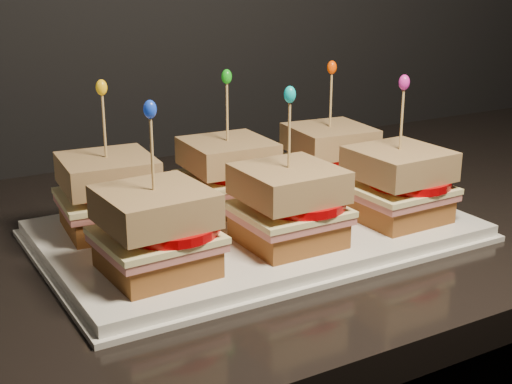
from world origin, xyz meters
TOP-DOWN VIEW (x-y plane):
  - granite_slab at (-0.60, 1.68)m, footprint 2.71×0.66m
  - platter at (-0.54, 1.62)m, footprint 0.46×0.29m
  - platter_rim at (-0.54, 1.62)m, footprint 0.47×0.30m
  - sandwich_0_bread_bot at (-0.68, 1.69)m, footprint 0.10×0.10m
  - sandwich_0_ham at (-0.68, 1.69)m, footprint 0.11×0.11m
  - sandwich_0_cheese at (-0.68, 1.69)m, footprint 0.11×0.11m
  - sandwich_0_tomato at (-0.67, 1.68)m, footprint 0.09×0.09m
  - sandwich_0_bread_top at (-0.68, 1.69)m, footprint 0.10×0.10m
  - sandwich_0_pick at (-0.68, 1.69)m, footprint 0.00×0.00m
  - sandwich_0_frill at (-0.68, 1.69)m, footprint 0.01×0.01m
  - sandwich_1_bread_bot at (-0.54, 1.69)m, footprint 0.10×0.10m
  - sandwich_1_ham at (-0.54, 1.69)m, footprint 0.11×0.10m
  - sandwich_1_cheese at (-0.54, 1.69)m, footprint 0.11×0.11m
  - sandwich_1_tomato at (-0.52, 1.68)m, footprint 0.09×0.09m
  - sandwich_1_bread_top at (-0.54, 1.69)m, footprint 0.10×0.10m
  - sandwich_1_pick at (-0.54, 1.69)m, footprint 0.00×0.00m
  - sandwich_1_frill at (-0.54, 1.69)m, footprint 0.01×0.01m
  - sandwich_2_bread_bot at (-0.39, 1.69)m, footprint 0.10×0.10m
  - sandwich_2_ham at (-0.39, 1.69)m, footprint 0.11×0.11m
  - sandwich_2_cheese at (-0.39, 1.69)m, footprint 0.11×0.11m
  - sandwich_2_tomato at (-0.38, 1.68)m, footprint 0.09×0.09m
  - sandwich_2_bread_top at (-0.39, 1.69)m, footprint 0.10×0.10m
  - sandwich_2_pick at (-0.39, 1.69)m, footprint 0.00×0.00m
  - sandwich_2_frill at (-0.39, 1.69)m, footprint 0.01×0.01m
  - sandwich_3_bread_bot at (-0.68, 1.55)m, footprint 0.10×0.10m
  - sandwich_3_ham at (-0.68, 1.55)m, footprint 0.11×0.10m
  - sandwich_3_cheese at (-0.68, 1.55)m, footprint 0.11×0.11m
  - sandwich_3_tomato at (-0.67, 1.55)m, footprint 0.09×0.09m
  - sandwich_3_bread_top at (-0.68, 1.55)m, footprint 0.10×0.10m
  - sandwich_3_pick at (-0.68, 1.55)m, footprint 0.00×0.00m
  - sandwich_3_frill at (-0.68, 1.55)m, footprint 0.01×0.01m
  - sandwich_4_bread_bot at (-0.54, 1.55)m, footprint 0.09×0.09m
  - sandwich_4_ham at (-0.54, 1.55)m, footprint 0.10×0.10m
  - sandwich_4_cheese at (-0.54, 1.55)m, footprint 0.11×0.10m
  - sandwich_4_tomato at (-0.52, 1.55)m, footprint 0.09×0.09m
  - sandwich_4_bread_top at (-0.54, 1.55)m, footprint 0.10×0.10m
  - sandwich_4_pick at (-0.54, 1.55)m, footprint 0.00×0.00m
  - sandwich_4_frill at (-0.54, 1.55)m, footprint 0.01×0.01m
  - sandwich_5_bread_bot at (-0.39, 1.55)m, footprint 0.10×0.10m
  - sandwich_5_ham at (-0.39, 1.55)m, footprint 0.11×0.10m
  - sandwich_5_cheese at (-0.39, 1.55)m, footprint 0.11×0.10m
  - sandwich_5_tomato at (-0.38, 1.55)m, footprint 0.09×0.09m
  - sandwich_5_bread_top at (-0.39, 1.55)m, footprint 0.10×0.10m
  - sandwich_5_pick at (-0.39, 1.55)m, footprint 0.00×0.00m
  - sandwich_5_frill at (-0.39, 1.55)m, footprint 0.01×0.01m

SIDE VIEW (x-z plane):
  - granite_slab at x=-0.60m, z-range 0.88..0.92m
  - platter_rim at x=-0.54m, z-range 0.92..0.92m
  - platter at x=-0.54m, z-range 0.92..0.94m
  - sandwich_0_bread_bot at x=-0.68m, z-range 0.94..0.96m
  - sandwich_1_bread_bot at x=-0.54m, z-range 0.94..0.96m
  - sandwich_2_bread_bot at x=-0.39m, z-range 0.94..0.96m
  - sandwich_3_bread_bot at x=-0.68m, z-range 0.94..0.96m
  - sandwich_4_bread_bot at x=-0.54m, z-range 0.94..0.96m
  - sandwich_5_bread_bot at x=-0.39m, z-range 0.94..0.96m
  - sandwich_0_ham at x=-0.68m, z-range 0.96..0.97m
  - sandwich_1_ham at x=-0.54m, z-range 0.96..0.97m
  - sandwich_2_ham at x=-0.39m, z-range 0.96..0.97m
  - sandwich_3_ham at x=-0.68m, z-range 0.96..0.97m
  - sandwich_4_ham at x=-0.54m, z-range 0.96..0.97m
  - sandwich_5_ham at x=-0.39m, z-range 0.96..0.97m
  - sandwich_0_cheese at x=-0.68m, z-range 0.97..0.98m
  - sandwich_1_cheese at x=-0.54m, z-range 0.97..0.98m
  - sandwich_2_cheese at x=-0.39m, z-range 0.97..0.98m
  - sandwich_3_cheese at x=-0.68m, z-range 0.97..0.98m
  - sandwich_4_cheese at x=-0.54m, z-range 0.97..0.98m
  - sandwich_5_cheese at x=-0.39m, z-range 0.97..0.98m
  - sandwich_0_tomato at x=-0.67m, z-range 0.98..0.99m
  - sandwich_1_tomato at x=-0.52m, z-range 0.98..0.99m
  - sandwich_2_tomato at x=-0.38m, z-range 0.98..0.99m
  - sandwich_3_tomato at x=-0.67m, z-range 0.98..0.99m
  - sandwich_4_tomato at x=-0.52m, z-range 0.98..0.99m
  - sandwich_5_tomato at x=-0.38m, z-range 0.98..0.99m
  - sandwich_0_bread_top at x=-0.68m, z-range 0.99..1.02m
  - sandwich_1_bread_top at x=-0.54m, z-range 0.99..1.02m
  - sandwich_2_bread_top at x=-0.39m, z-range 0.99..1.02m
  - sandwich_3_bread_top at x=-0.68m, z-range 0.99..1.02m
  - sandwich_4_bread_top at x=-0.54m, z-range 0.99..1.02m
  - sandwich_5_bread_top at x=-0.39m, z-range 0.99..1.02m
  - sandwich_0_pick at x=-0.68m, z-range 1.00..1.09m
  - sandwich_1_pick at x=-0.54m, z-range 1.00..1.09m
  - sandwich_2_pick at x=-0.39m, z-range 1.00..1.09m
  - sandwich_3_pick at x=-0.68m, z-range 1.00..1.09m
  - sandwich_4_pick at x=-0.54m, z-range 1.00..1.09m
  - sandwich_5_pick at x=-0.39m, z-range 1.00..1.09m
  - sandwich_0_frill at x=-0.68m, z-range 1.08..1.10m
  - sandwich_1_frill at x=-0.54m, z-range 1.08..1.10m
  - sandwich_2_frill at x=-0.39m, z-range 1.08..1.10m
  - sandwich_3_frill at x=-0.68m, z-range 1.08..1.10m
  - sandwich_4_frill at x=-0.54m, z-range 1.08..1.10m
  - sandwich_5_frill at x=-0.39m, z-range 1.08..1.10m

